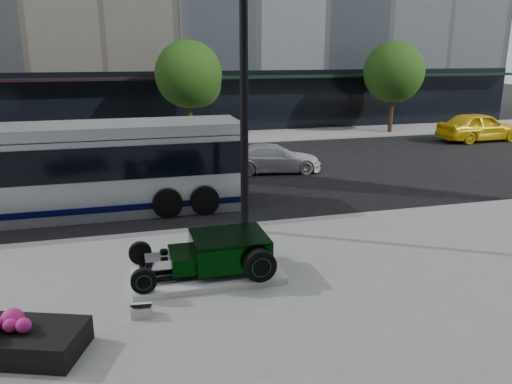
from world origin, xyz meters
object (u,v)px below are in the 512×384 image
object	(u,v)px
hot_rod	(220,251)
flower_planter	(15,338)
white_sedan	(273,158)
transit_bus	(56,170)
yellow_taxi	(479,127)
lamppost	(244,110)

from	to	relation	value
hot_rod	flower_planter	world-z (taller)	hot_rod
flower_planter	white_sedan	distance (m)	14.90
transit_bus	white_sedan	distance (m)	9.43
hot_rod	yellow_taxi	bearing A→B (deg)	38.07
yellow_taxi	lamppost	bearing A→B (deg)	122.21
hot_rod	transit_bus	xyz separation A→B (m)	(-4.14, 6.20, 0.79)
hot_rod	yellow_taxi	xyz separation A→B (m)	(18.56, 14.54, 0.16)
lamppost	yellow_taxi	xyz separation A→B (m)	(17.29, 11.79, -2.75)
lamppost	flower_planter	bearing A→B (deg)	-137.06
transit_bus	yellow_taxi	world-z (taller)	transit_bus
transit_bus	yellow_taxi	bearing A→B (deg)	20.17
lamppost	white_sedan	world-z (taller)	lamppost
transit_bus	flower_planter	bearing A→B (deg)	-89.22
flower_planter	yellow_taxi	size ratio (longest dim) A/B	0.51
transit_bus	white_sedan	world-z (taller)	transit_bus
lamppost	yellow_taxi	world-z (taller)	lamppost
flower_planter	white_sedan	world-z (taller)	white_sedan
white_sedan	yellow_taxi	size ratio (longest dim) A/B	0.84
lamppost	flower_planter	xyz separation A→B (m)	(-5.29, -4.92, -3.21)
lamppost	white_sedan	size ratio (longest dim) A/B	1.79
hot_rod	transit_bus	size ratio (longest dim) A/B	0.27
flower_planter	yellow_taxi	distance (m)	28.10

